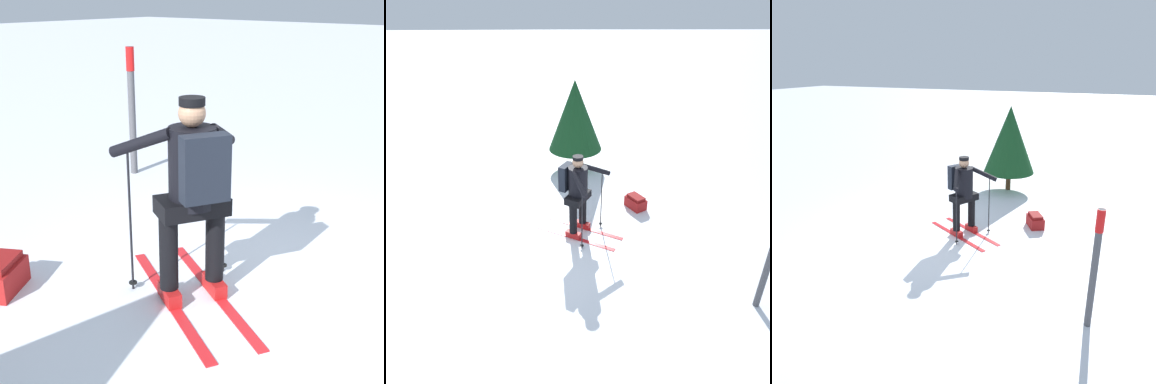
# 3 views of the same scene
# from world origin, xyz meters

# --- Properties ---
(ground_plane) EXTENTS (80.00, 80.00, 0.00)m
(ground_plane) POSITION_xyz_m (0.00, 0.00, 0.00)
(ground_plane) COLOR white
(skier) EXTENTS (1.76, 1.30, 1.65)m
(skier) POSITION_xyz_m (0.39, 0.53, 0.95)
(skier) COLOR red
(skier) RESTS_ON ground_plane
(dropped_backpack) EXTENTS (0.47, 0.53, 0.29)m
(dropped_backpack) POSITION_xyz_m (1.69, 1.45, 0.14)
(dropped_backpack) COLOR maroon
(dropped_backpack) RESTS_ON ground_plane
(pine_tree) EXTENTS (1.39, 1.39, 2.32)m
(pine_tree) POSITION_xyz_m (0.40, 3.67, 1.41)
(pine_tree) COLOR #4C331E
(pine_tree) RESTS_ON ground_plane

